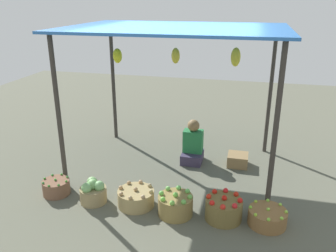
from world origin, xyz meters
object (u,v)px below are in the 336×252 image
Objects in this scene: vendor_person at (193,146)px; basket_limes at (267,217)px; basket_green_apples at (175,205)px; basket_cabbages at (93,192)px; wooden_crate_near_vendor at (238,160)px; basket_red_tomatoes at (224,209)px; basket_green_chilies at (56,187)px; basket_potatoes at (136,198)px.

vendor_person is 1.57× the size of basket_limes.
basket_cabbages is at bearing 179.26° from basket_green_apples.
basket_red_tomatoes is at bearing -93.32° from wooden_crate_near_vendor.
basket_red_tomatoes is (2.49, -0.04, 0.04)m from basket_green_chilies.
vendor_person reaches higher than basket_red_tomatoes.
basket_green_apples reaches higher than basket_limes.
basket_potatoes is 1.09× the size of basket_green_apples.
basket_cabbages is at bearing -6.21° from basket_green_chilies.
basket_red_tomatoes is at bearing -1.44° from basket_potatoes.
basket_red_tomatoes reaches higher than basket_green_chilies.
basket_red_tomatoes is at bearing -178.83° from basket_limes.
basket_limes is at bearing -51.84° from vendor_person.
basket_cabbages is at bearing -178.95° from basket_red_tomatoes.
basket_green_chilies is 0.77× the size of basket_potatoes.
vendor_person reaches higher than basket_green_apples.
basket_potatoes is at bearing 179.37° from basket_limes.
basket_green_apples is at bearing -175.59° from basket_red_tomatoes.
basket_limes is 1.41× the size of wooden_crate_near_vendor.
basket_green_chilies is at bearing 177.37° from basket_green_apples.
basket_potatoes is 1.23m from basket_red_tomatoes.
basket_green_apples is 1.21m from basket_limes.
basket_green_apples is at bearing -2.63° from basket_green_chilies.
vendor_person is 2.02m from basket_cabbages.
basket_green_chilies reaches higher than basket_limes.
wooden_crate_near_vendor is at bearing 105.97° from basket_limes.
basket_potatoes is 0.60m from basket_green_apples.
basket_green_apples is 1.35× the size of wooden_crate_near_vendor.
basket_potatoes is (0.62, 0.07, -0.04)m from basket_cabbages.
vendor_person is at bearing 55.21° from basket_cabbages.
basket_red_tomatoes is (1.23, -0.03, 0.03)m from basket_potatoes.
vendor_person is 1.59× the size of basket_red_tomatoes.
basket_cabbages is (0.64, -0.07, 0.05)m from basket_green_chilies.
basket_cabbages reaches higher than basket_limes.
basket_red_tomatoes is at bearing -66.57° from vendor_person.
wooden_crate_near_vendor is (-0.47, 1.64, -0.00)m from basket_limes.
basket_red_tomatoes is at bearing 1.05° from basket_cabbages.
basket_green_chilies is at bearing 173.79° from basket_cabbages.
wooden_crate_near_vendor is (0.10, 1.65, -0.05)m from basket_red_tomatoes.
vendor_person is 1.68m from basket_green_apples.
basket_red_tomatoes is 0.99× the size of basket_limes.
basket_green_apples is at bearing -113.55° from wooden_crate_near_vendor.
basket_red_tomatoes is at bearing -0.81° from basket_green_chilies.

